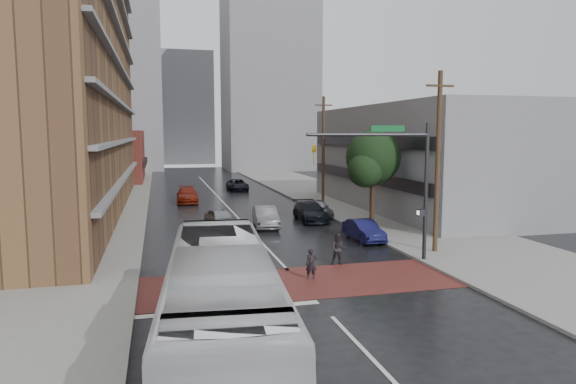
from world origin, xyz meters
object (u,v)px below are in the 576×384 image
car_parked_near (364,230)px  car_travel_c (187,195)px  pedestrian_b (338,249)px  suv_travel (237,185)px  transit_bus (221,307)px  car_travel_a (220,219)px  pedestrian_a (311,264)px  car_parked_mid (311,212)px  car_travel_b (266,217)px  car_parked_far (317,208)px

car_parked_near → car_travel_c: bearing=113.2°
pedestrian_b → suv_travel: 34.99m
transit_bus → car_travel_a: (2.48, 21.26, -1.03)m
transit_bus → pedestrian_a: 9.32m
car_travel_c → car_parked_mid: (8.56, -12.78, -0.01)m
car_parked_near → car_travel_a: bearing=141.3°
car_travel_b → car_travel_c: car_travel_b is taller
pedestrian_a → car_travel_c: car_travel_c is taller
pedestrian_b → car_parked_far: pedestrian_b is taller
pedestrian_a → pedestrian_b: size_ratio=0.88×
car_parked_far → pedestrian_b: bearing=-106.6°
transit_bus → car_travel_c: bearing=93.5°
pedestrian_b → car_travel_c: bearing=122.5°
pedestrian_b → car_travel_a: pedestrian_b is taller
suv_travel → car_parked_far: bearing=-80.0°
car_travel_c → car_parked_near: car_travel_c is taller
pedestrian_a → car_parked_far: pedestrian_a is taller
car_parked_near → transit_bus: bearing=-127.1°
car_travel_b → car_travel_a: bearing=-176.5°
transit_bus → car_parked_near: bearing=60.0°
car_travel_a → car_parked_far: car_travel_a is taller
car_travel_b → car_parked_near: size_ratio=1.13×
pedestrian_b → suv_travel: (0.15, 34.99, -0.15)m
car_travel_c → car_parked_near: (9.66, -20.60, -0.07)m
transit_bus → suv_travel: bearing=85.9°
transit_bus → car_parked_near: size_ratio=3.19×
car_travel_c → suv_travel: 11.13m
transit_bus → car_parked_near: transit_bus is taller
transit_bus → suv_travel: transit_bus is taller
car_travel_c → car_parked_near: 22.75m
car_parked_far → car_parked_near: bearing=-93.1°
car_parked_near → car_travel_b: bearing=127.7°
transit_bus → car_parked_far: bearing=71.8°
pedestrian_b → car_parked_near: size_ratio=0.41×
pedestrian_a → car_travel_a: (-2.55, 13.48, -0.00)m
pedestrian_a → car_parked_far: 17.91m
pedestrian_a → car_parked_mid: 15.85m
pedestrian_b → car_parked_mid: (2.45, 13.00, -0.10)m
car_parked_near → car_parked_far: size_ratio=0.98×
pedestrian_a → car_parked_far: size_ratio=0.36×
car_travel_c → car_parked_far: size_ratio=1.24×
car_travel_a → car_parked_near: bearing=-44.1°
car_parked_mid → suv_travel: bearing=97.5°
suv_travel → car_parked_far: car_parked_far is taller
car_travel_a → suv_travel: size_ratio=0.88×
pedestrian_a → car_travel_c: 28.26m
transit_bus → car_parked_far: 26.99m
car_travel_a → car_parked_mid: car_travel_a is taller
car_travel_c → car_parked_far: car_travel_c is taller
car_parked_mid → car_travel_c: bearing=125.3°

